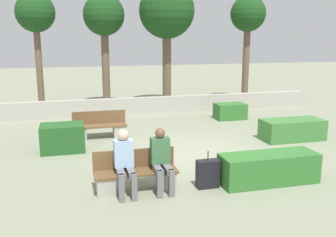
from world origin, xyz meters
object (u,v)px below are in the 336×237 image
(tree_rightmost, at_px, (248,18))
(bench_front, at_px, (136,176))
(bench_left_side, at_px, (100,129))
(tree_leftmost, at_px, (35,16))
(tree_center_right, at_px, (167,13))
(person_seated_woman, at_px, (161,158))
(person_seated_man, at_px, (125,160))
(suitcase, at_px, (208,174))
(tree_center_left, at_px, (104,18))

(tree_rightmost, bearing_deg, bench_front, -126.98)
(bench_left_side, distance_m, tree_leftmost, 6.17)
(bench_front, distance_m, tree_rightmost, 11.94)
(bench_front, relative_size, tree_center_right, 0.32)
(tree_rightmost, bearing_deg, person_seated_woman, -124.49)
(person_seated_man, height_order, person_seated_woman, person_seated_man)
(suitcase, bearing_deg, bench_front, 171.02)
(tree_center_right, bearing_deg, bench_front, -108.33)
(person_seated_woman, bearing_deg, suitcase, -5.63)
(bench_front, xyz_separation_m, tree_rightmost, (6.84, 9.09, 3.61))
(bench_left_side, height_order, suitcase, bench_left_side)
(tree_leftmost, bearing_deg, person_seated_man, -76.63)
(bench_left_side, xyz_separation_m, person_seated_woman, (0.89, -4.38, 0.40))
(tree_rightmost, bearing_deg, tree_center_right, -177.98)
(tree_rightmost, bearing_deg, suitcase, -119.96)
(bench_left_side, height_order, person_seated_man, person_seated_man)
(person_seated_man, relative_size, tree_leftmost, 0.28)
(bench_left_side, relative_size, tree_center_left, 0.34)
(person_seated_man, height_order, suitcase, person_seated_man)
(person_seated_man, distance_m, tree_center_right, 10.20)
(tree_center_right, bearing_deg, tree_rightmost, 2.02)
(bench_left_side, bearing_deg, person_seated_woman, -82.80)
(bench_front, relative_size, tree_rightmost, 0.35)
(tree_center_right, bearing_deg, person_seated_man, -109.44)
(bench_front, bearing_deg, suitcase, -8.98)
(bench_front, height_order, suitcase, bench_front)
(person_seated_woman, relative_size, tree_rightmost, 0.26)
(person_seated_woman, xyz_separation_m, tree_center_left, (-0.18, 9.50, 3.11))
(suitcase, height_order, tree_rightmost, tree_rightmost)
(person_seated_man, relative_size, tree_center_left, 0.27)
(tree_center_left, relative_size, tree_rightmost, 0.99)
(person_seated_man, bearing_deg, bench_left_side, 91.94)
(bench_left_side, bearing_deg, tree_rightmost, 29.54)
(person_seated_man, height_order, tree_leftmost, tree_leftmost)
(bench_front, xyz_separation_m, suitcase, (1.47, -0.23, -0.01))
(bench_front, relative_size, tree_leftmost, 0.36)
(person_seated_man, distance_m, tree_rightmost, 12.06)
(person_seated_man, relative_size, person_seated_woman, 1.02)
(bench_left_side, height_order, tree_center_left, tree_center_left)
(person_seated_man, height_order, tree_center_right, tree_center_right)
(tree_center_left, bearing_deg, person_seated_woman, -88.93)
(suitcase, distance_m, tree_center_right, 10.04)
(person_seated_man, bearing_deg, tree_rightmost, 52.48)
(tree_leftmost, bearing_deg, tree_center_right, 0.94)
(person_seated_woman, height_order, tree_leftmost, tree_leftmost)
(bench_left_side, xyz_separation_m, tree_leftmost, (-1.99, 4.63, 3.56))
(bench_front, height_order, tree_rightmost, tree_rightmost)
(suitcase, bearing_deg, tree_center_right, 80.75)
(tree_center_left, distance_m, tree_rightmost, 6.52)
(suitcase, xyz_separation_m, tree_leftmost, (-3.85, 9.10, 3.56))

